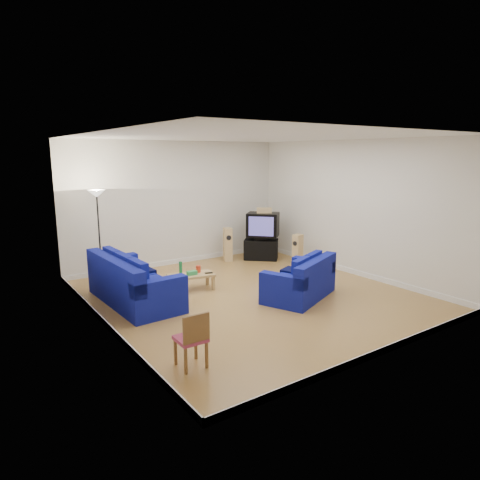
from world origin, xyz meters
TOP-DOWN VIEW (x-y plane):
  - room at (0.00, 0.00)m, footprint 6.01×6.51m
  - sofa_three_seat at (-2.18, 0.98)m, footprint 1.14×2.44m
  - sofa_loveseat at (0.76, -0.69)m, footprint 1.90×1.51m
  - coffee_table at (-0.84, 1.02)m, footprint 1.03×0.65m
  - bottle at (-1.05, 1.09)m, footprint 0.09×0.09m
  - tissue_box at (-0.85, 0.96)m, footprint 0.21×0.12m
  - red_canister at (-0.64, 1.07)m, footprint 0.14×0.14m
  - remote at (-0.50, 0.86)m, footprint 0.18×0.10m
  - tv_stand at (2.06, 2.35)m, footprint 1.01×0.99m
  - av_receiver at (2.04, 2.38)m, footprint 0.50×0.46m
  - television at (2.09, 2.32)m, footprint 1.02×1.03m
  - centre_speaker at (2.11, 2.30)m, footprint 0.42×0.37m
  - speaker_left at (1.19, 2.70)m, footprint 0.29×0.33m
  - speaker_right at (2.41, 1.26)m, footprint 0.28×0.24m
  - floor_lamp at (-2.30, 2.49)m, footprint 0.36×0.36m
  - dining_chair at (-2.45, -2.02)m, footprint 0.39×0.39m

SIDE VIEW (x-z plane):
  - tv_stand at x=2.06m, z-range 0.00..0.55m
  - coffee_table at x=-0.84m, z-range 0.12..0.47m
  - sofa_loveseat at x=0.76m, z-range -0.10..0.73m
  - sofa_three_seat at x=-2.18m, z-range -0.12..0.81m
  - remote at x=-0.50m, z-range 0.35..0.37m
  - tissue_box at x=-0.85m, z-range 0.35..0.43m
  - speaker_right at x=2.41m, z-range 0.00..0.83m
  - red_canister at x=-0.64m, z-range 0.35..0.50m
  - dining_chair at x=-2.45m, z-range 0.05..0.85m
  - speaker_left at x=1.19m, z-range 0.00..0.91m
  - bottle at x=-1.05m, z-range 0.35..0.64m
  - av_receiver at x=2.04m, z-range 0.55..0.65m
  - television at x=2.09m, z-range 0.65..1.29m
  - centre_speaker at x=2.11m, z-range 1.29..1.44m
  - room at x=0.00m, z-range -0.06..3.15m
  - floor_lamp at x=-2.30m, z-range 0.69..2.80m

